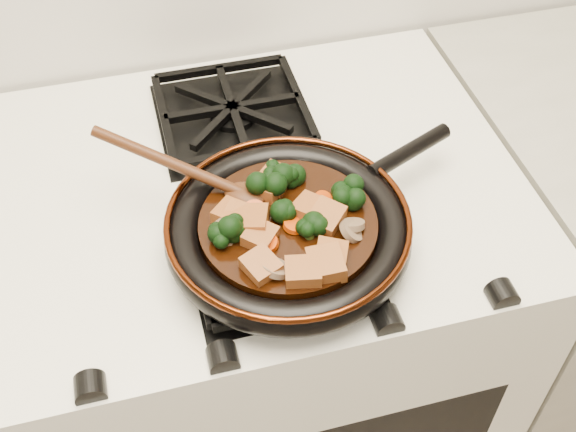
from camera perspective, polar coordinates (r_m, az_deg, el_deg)
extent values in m
cube|color=white|center=(1.39, -2.08, -10.53)|extent=(0.76, 0.60, 0.90)
cylinder|color=black|center=(0.92, 0.00, -1.56)|extent=(0.28, 0.28, 0.01)
torus|color=black|center=(0.91, 0.00, -1.19)|extent=(0.31, 0.31, 0.04)
torus|color=#491D0A|center=(0.89, 0.00, -0.30)|extent=(0.31, 0.31, 0.01)
cylinder|color=black|center=(1.00, 9.56, 5.07)|extent=(0.14, 0.08, 0.02)
cylinder|color=black|center=(0.90, 0.00, -0.90)|extent=(0.22, 0.22, 0.02)
cube|color=brown|center=(0.93, -1.66, 2.22)|extent=(0.05, 0.05, 0.03)
cube|color=brown|center=(0.90, 1.77, 0.52)|extent=(0.05, 0.06, 0.02)
cube|color=brown|center=(0.84, -2.15, -3.99)|extent=(0.05, 0.05, 0.03)
cube|color=brown|center=(0.86, 3.43, -3.03)|extent=(0.05, 0.05, 0.02)
cube|color=brown|center=(0.94, -1.02, 2.91)|extent=(0.06, 0.06, 0.02)
cube|color=brown|center=(0.89, -3.94, -0.10)|extent=(0.05, 0.05, 0.02)
cube|color=brown|center=(0.90, -4.55, 0.16)|extent=(0.05, 0.05, 0.02)
cube|color=brown|center=(0.89, -2.95, -0.45)|extent=(0.06, 0.06, 0.03)
cube|color=brown|center=(0.84, 1.22, -4.49)|extent=(0.05, 0.04, 0.03)
cube|color=brown|center=(0.87, -2.23, -1.66)|extent=(0.05, 0.05, 0.03)
cube|color=brown|center=(0.84, 3.02, -3.86)|extent=(0.04, 0.05, 0.03)
cube|color=brown|center=(0.89, 3.02, -0.19)|extent=(0.06, 0.06, 0.03)
cylinder|color=#C93B05|center=(0.89, 0.47, -0.75)|extent=(0.03, 0.03, 0.01)
cylinder|color=#C93B05|center=(0.92, 2.78, 1.23)|extent=(0.03, 0.03, 0.02)
cylinder|color=#C93B05|center=(0.87, -1.60, -2.15)|extent=(0.03, 0.03, 0.02)
cylinder|color=#C93B05|center=(0.90, -2.65, 0.35)|extent=(0.03, 0.03, 0.02)
cylinder|color=#7B6047|center=(0.95, -1.24, 3.29)|extent=(0.04, 0.04, 0.02)
cylinder|color=#7B6047|center=(0.89, 5.12, -0.69)|extent=(0.03, 0.03, 0.02)
cylinder|color=#7B6047|center=(0.84, -1.08, -4.12)|extent=(0.05, 0.05, 0.02)
cylinder|color=#7B6047|center=(0.88, 5.02, -1.17)|extent=(0.04, 0.04, 0.03)
cylinder|color=#7B6047|center=(0.88, -4.98, -1.30)|extent=(0.05, 0.05, 0.03)
ellipsoid|color=#42200E|center=(0.92, -3.38, 1.73)|extent=(0.07, 0.06, 0.02)
cylinder|color=#42200E|center=(0.94, -9.35, 4.21)|extent=(0.02, 0.02, 0.21)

